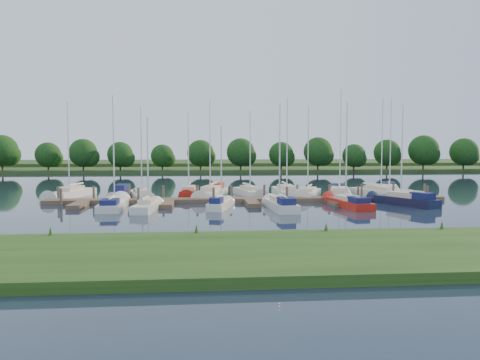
{
  "coord_description": "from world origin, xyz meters",
  "views": [
    {
      "loc": [
        -4.98,
        -38.46,
        5.46
      ],
      "look_at": [
        -0.92,
        8.0,
        2.2
      ],
      "focal_mm": 35.0,
      "sensor_mm": 36.0,
      "label": 1
    }
  ],
  "objects": [
    {
      "name": "sailboat_s_2",
      "position": [
        -3.1,
        3.12,
        0.32
      ],
      "size": [
        2.65,
        5.89,
        7.71
      ],
      "rotation": [
        0.0,
        0.0,
        -0.27
      ],
      "color": "white",
      "rests_on": "ground"
    },
    {
      "name": "near_bank",
      "position": [
        0.0,
        -16.0,
        0.25
      ],
      "size": [
        90.0,
        10.0,
        0.5
      ],
      "primitive_type": "cube",
      "color": "#214313",
      "rests_on": "ground"
    },
    {
      "name": "ground",
      "position": [
        0.0,
        0.0,
        0.0
      ],
      "size": [
        260.0,
        260.0,
        0.0
      ],
      "primitive_type": "plane",
      "color": "#192332",
      "rests_on": "ground"
    },
    {
      "name": "treeline",
      "position": [
        -5.7,
        61.94,
        3.97
      ],
      "size": [
        145.32,
        9.52,
        8.13
      ],
      "color": "#38281C",
      "rests_on": "ground"
    },
    {
      "name": "sailboat_s_4",
      "position": [
        8.65,
        3.35,
        0.31
      ],
      "size": [
        2.71,
        7.96,
        9.99
      ],
      "rotation": [
        0.0,
        0.0,
        0.13
      ],
      "color": "red",
      "rests_on": "ground"
    },
    {
      "name": "sailboat_n_4",
      "position": [
        -3.67,
        12.71,
        0.35
      ],
      "size": [
        3.96,
        8.55,
        11.0
      ],
      "rotation": [
        0.0,
        0.0,
        2.86
      ],
      "color": "white",
      "rests_on": "ground"
    },
    {
      "name": "mooring_pilings",
      "position": [
        0.0,
        8.43,
        0.6
      ],
      "size": [
        38.24,
        2.84,
        2.0
      ],
      "color": "#473D33",
      "rests_on": "ground"
    },
    {
      "name": "sailboat_n_9",
      "position": [
        15.01,
        11.76,
        0.28
      ],
      "size": [
        4.31,
        8.91,
        11.33
      ],
      "rotation": [
        0.0,
        0.0,
        3.45
      ],
      "color": "white",
      "rests_on": "ground"
    },
    {
      "name": "sailboat_n_0",
      "position": [
        -19.02,
        13.92,
        0.28
      ],
      "size": [
        3.77,
        8.5,
        10.87
      ],
      "rotation": [
        0.0,
        0.0,
        2.88
      ],
      "color": "white",
      "rests_on": "ground"
    },
    {
      "name": "sailboat_s_5",
      "position": [
        14.42,
        4.06,
        0.34
      ],
      "size": [
        4.47,
        7.38,
        9.89
      ],
      "rotation": [
        0.0,
        0.0,
        0.45
      ],
      "color": "#0F1834",
      "rests_on": "ground"
    },
    {
      "name": "sailboat_s_1",
      "position": [
        -9.46,
        2.3,
        0.28
      ],
      "size": [
        2.23,
        6.56,
        8.45
      ],
      "rotation": [
        0.0,
        0.0,
        -0.13
      ],
      "color": "white",
      "rests_on": "ground"
    },
    {
      "name": "dock",
      "position": [
        0.0,
        7.31,
        0.2
      ],
      "size": [
        40.0,
        6.0,
        0.4
      ],
      "color": "#4F3A2C",
      "rests_on": "ground"
    },
    {
      "name": "sailboat_n_2",
      "position": [
        -11.15,
        12.08,
        0.27
      ],
      "size": [
        3.49,
        8.01,
        10.06
      ],
      "rotation": [
        0.0,
        0.0,
        3.39
      ],
      "color": "white",
      "rests_on": "ground"
    },
    {
      "name": "sailboat_n_8",
      "position": [
        10.45,
        11.74,
        0.32
      ],
      "size": [
        4.41,
        9.74,
        12.2
      ],
      "rotation": [
        0.0,
        0.0,
        2.87
      ],
      "color": "white",
      "rests_on": "ground"
    },
    {
      "name": "sailboat_s_0",
      "position": [
        -12.65,
        4.2,
        0.3
      ],
      "size": [
        2.17,
        8.33,
        10.47
      ],
      "rotation": [
        0.0,
        0.0,
        0.03
      ],
      "color": "white",
      "rests_on": "ground"
    },
    {
      "name": "sailboat_n_7",
      "position": [
        7.0,
        12.12,
        0.27
      ],
      "size": [
        4.33,
        7.99,
        10.23
      ],
      "rotation": [
        0.0,
        0.0,
        2.76
      ],
      "color": "white",
      "rests_on": "ground"
    },
    {
      "name": "motorboat",
      "position": [
        -13.39,
        12.59,
        0.37
      ],
      "size": [
        2.16,
        5.68,
        1.84
      ],
      "rotation": [
        0.0,
        0.0,
        3.02
      ],
      "color": "white",
      "rests_on": "ground"
    },
    {
      "name": "distant_hill",
      "position": [
        0.0,
        100.0,
        0.7
      ],
      "size": [
        220.0,
        40.0,
        1.4
      ],
      "primitive_type": "cube",
      "color": "#3C5826",
      "rests_on": "ground"
    },
    {
      "name": "sailboat_n_5",
      "position": [
        0.7,
        14.17,
        0.28
      ],
      "size": [
        3.15,
        7.83,
        9.94
      ],
      "rotation": [
        0.0,
        0.0,
        3.35
      ],
      "color": "white",
      "rests_on": "ground"
    },
    {
      "name": "sailboat_n_10",
      "position": [
        17.3,
        14.53,
        0.32
      ],
      "size": [
        4.71,
        9.18,
        11.62
      ],
      "rotation": [
        0.0,
        0.0,
        2.79
      ],
      "color": "white",
      "rests_on": "ground"
    },
    {
      "name": "far_shore",
      "position": [
        0.0,
        75.0,
        0.3
      ],
      "size": [
        180.0,
        30.0,
        0.6
      ],
      "primitive_type": "cube",
      "color": "#274219",
      "rests_on": "ground"
    },
    {
      "name": "sailboat_n_6",
      "position": [
        4.79,
        13.32,
        0.28
      ],
      "size": [
        2.18,
        8.88,
        11.42
      ],
      "rotation": [
        0.0,
        0.0,
        3.13
      ],
      "color": "white",
      "rests_on": "ground"
    },
    {
      "name": "sailboat_s_3",
      "position": [
        2.13,
        1.91,
        0.33
      ],
      "size": [
        2.2,
        7.51,
        9.68
      ],
      "rotation": [
        0.0,
        0.0,
        0.07
      ],
      "color": "white",
      "rests_on": "ground"
    },
    {
      "name": "sailboat_n_3",
      "position": [
        -6.17,
        14.46,
        0.28
      ],
      "size": [
        2.07,
        7.58,
        9.76
      ],
      "rotation": [
        0.0,
        0.0,
        3.1
      ],
      "color": "red",
      "rests_on": "ground"
    }
  ]
}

